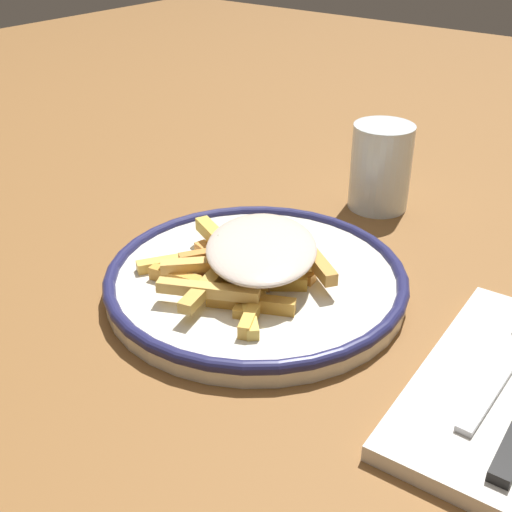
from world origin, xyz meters
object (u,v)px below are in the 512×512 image
plate (256,279)px  fork (508,364)px  fries_heap (252,257)px  water_glass (378,166)px

plate → fork: 0.23m
plate → fries_heap: 0.03m
fork → water_glass: water_glass is taller
plate → water_glass: 0.23m
fries_heap → fork: size_ratio=1.05×
water_glass → plate: bearing=-89.0°
plate → fries_heap: (0.00, -0.01, 0.03)m
plate → fries_heap: fries_heap is taller
fork → fries_heap: bearing=-174.3°
fries_heap → water_glass: 0.24m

